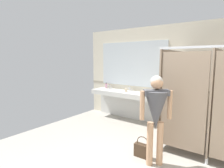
{
  "coord_description": "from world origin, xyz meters",
  "views": [
    {
      "loc": [
        1.18,
        -2.33,
        1.86
      ],
      "look_at": [
        -1.71,
        1.59,
        1.19
      ],
      "focal_mm": 30.02,
      "sensor_mm": 36.0,
      "label": 1
    }
  ],
  "objects_px": {
    "soap_dispenser": "(106,86)",
    "paper_cup": "(126,90)",
    "handbag": "(142,150)",
    "person_standing": "(156,110)"
  },
  "relations": [
    {
      "from": "soap_dispenser",
      "to": "paper_cup",
      "type": "relative_size",
      "value": 1.86
    },
    {
      "from": "person_standing",
      "to": "paper_cup",
      "type": "distance_m",
      "value": 2.39
    },
    {
      "from": "handbag",
      "to": "paper_cup",
      "type": "height_order",
      "value": "paper_cup"
    },
    {
      "from": "person_standing",
      "to": "paper_cup",
      "type": "relative_size",
      "value": 15.66
    },
    {
      "from": "soap_dispenser",
      "to": "paper_cup",
      "type": "distance_m",
      "value": 0.94
    },
    {
      "from": "person_standing",
      "to": "paper_cup",
      "type": "bearing_deg",
      "value": 134.38
    },
    {
      "from": "handbag",
      "to": "soap_dispenser",
      "type": "xyz_separation_m",
      "value": [
        -2.3,
        1.83,
        0.81
      ]
    },
    {
      "from": "paper_cup",
      "to": "person_standing",
      "type": "bearing_deg",
      "value": -45.62
    },
    {
      "from": "person_standing",
      "to": "paper_cup",
      "type": "height_order",
      "value": "person_standing"
    },
    {
      "from": "handbag",
      "to": "person_standing",
      "type": "bearing_deg",
      "value": -18.37
    }
  ]
}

